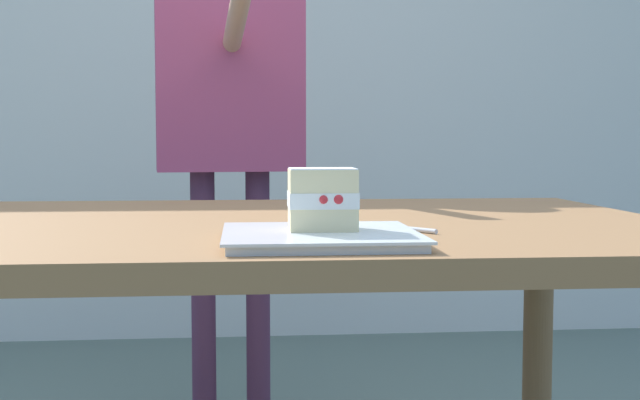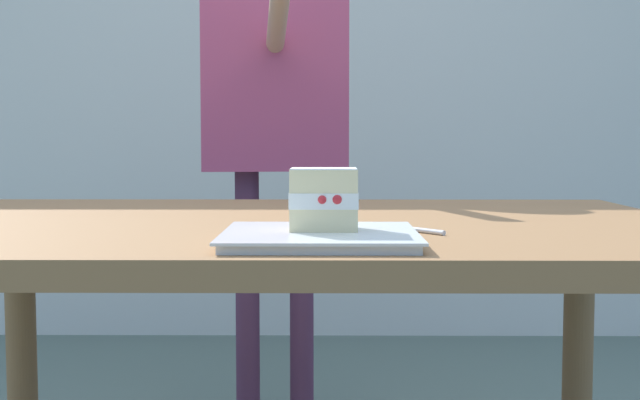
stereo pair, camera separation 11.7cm
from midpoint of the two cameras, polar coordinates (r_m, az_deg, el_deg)
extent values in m
cylinder|color=olive|center=(2.11, 13.02, -10.27)|extent=(0.07, 0.07, 0.68)
cube|color=olive|center=(1.51, -5.53, -2.14)|extent=(1.43, 1.01, 0.04)
cube|color=white|center=(1.18, -2.85, -2.64)|extent=(0.26, 0.26, 0.01)
cube|color=white|center=(1.18, -2.85, -2.25)|extent=(0.27, 0.27, 0.00)
cube|color=beige|center=(1.19, -2.65, -1.29)|extent=(0.09, 0.07, 0.03)
cube|color=white|center=(1.19, -2.65, 0.01)|extent=(0.10, 0.08, 0.02)
sphere|color=red|center=(1.16, -1.65, 0.04)|extent=(0.02, 0.02, 0.02)
sphere|color=red|center=(1.15, -2.67, 0.02)|extent=(0.01, 0.01, 0.01)
cube|color=beige|center=(1.19, -2.66, 1.33)|extent=(0.09, 0.07, 0.03)
cube|color=white|center=(1.19, -2.66, 2.14)|extent=(0.09, 0.07, 0.00)
cylinder|color=silver|center=(1.33, 3.03, -1.94)|extent=(0.09, 0.11, 0.01)
cube|color=silver|center=(1.39, 0.45, -1.67)|extent=(0.04, 0.04, 0.01)
cylinder|color=#5D3049|center=(2.49, -9.27, -6.92)|extent=(0.07, 0.07, 0.77)
cylinder|color=#5D3049|center=(2.50, -5.58, -6.83)|extent=(0.07, 0.07, 0.77)
cube|color=#B7476B|center=(2.46, -7.57, 8.34)|extent=(0.43, 0.22, 0.55)
cylinder|color=#DBA884|center=(2.25, -7.18, 12.23)|extent=(0.10, 0.44, 0.20)
cube|color=silver|center=(5.47, -9.28, 8.90)|extent=(4.31, 3.63, 2.63)
camera|label=1|loc=(0.06, -92.86, -0.21)|focal=47.10mm
camera|label=2|loc=(0.06, 87.14, 0.21)|focal=47.10mm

